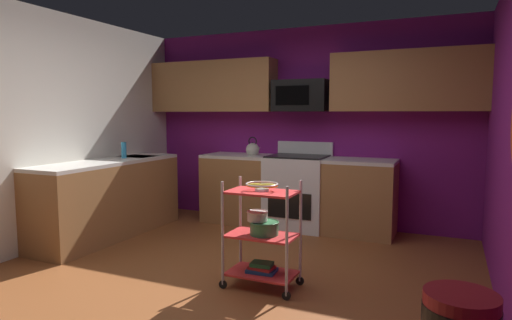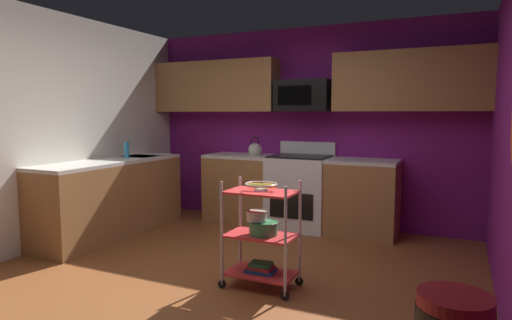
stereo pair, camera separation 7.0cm
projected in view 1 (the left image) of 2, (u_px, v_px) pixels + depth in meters
name	position (u px, v px, depth m)	size (l,w,h in m)	color
floor	(215.00, 286.00, 3.81)	(4.40, 4.80, 0.04)	brown
wall_back	(303.00, 127.00, 5.87)	(4.52, 0.06, 2.60)	#751970
wall_left	(27.00, 130.00, 4.57)	(0.06, 4.80, 2.60)	silver
counter_run	(215.00, 194.00, 5.48)	(3.46, 2.61, 0.92)	#9E6B3D
oven_range	(298.00, 191.00, 5.64)	(0.76, 0.65, 1.10)	white
upper_cabinets	(298.00, 84.00, 5.64)	(4.40, 0.33, 0.70)	#9E6B3D
microwave	(301.00, 96.00, 5.61)	(0.70, 0.39, 0.40)	black
rolling_cart	(262.00, 235.00, 3.69)	(0.64, 0.36, 0.91)	silver
fruit_bowl	(262.00, 185.00, 3.65)	(0.27, 0.27, 0.07)	silver
mixing_bowl_large	(264.00, 228.00, 3.68)	(0.25, 0.25, 0.11)	#387F4C
mixing_bowl_small	(257.00, 216.00, 3.68)	(0.18, 0.18, 0.08)	silver
book_stack	(262.00, 268.00, 3.72)	(0.26, 0.19, 0.09)	#1E4C8C
kettle	(253.00, 149.00, 5.85)	(0.21, 0.18, 0.26)	beige
dish_soap_bottle	(124.00, 150.00, 5.44)	(0.06, 0.06, 0.20)	#2D8CBF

